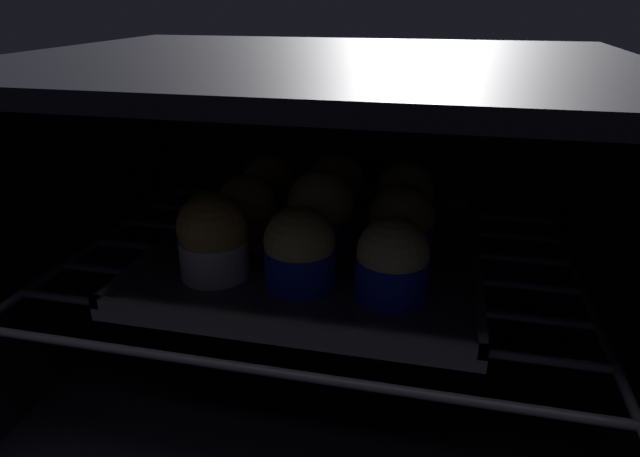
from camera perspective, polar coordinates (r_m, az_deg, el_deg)
oven_cavity at (r=62.67cm, az=0.71°, el=0.76°), size 59.00×47.00×37.00cm
oven_rack at (r=60.30cm, az=-0.17°, el=-3.72°), size 54.80×42.00×0.80cm
baking_tray at (r=60.52cm, az=0.00°, el=-2.47°), size 33.83×33.83×2.20cm
muffin_row0_col0 at (r=54.03cm, az=-11.02°, el=-0.88°), size 6.76×6.76×8.57cm
muffin_row0_col1 at (r=51.32cm, az=-1.87°, el=-2.33°), size 6.72×6.72×7.83cm
muffin_row0_col2 at (r=49.79cm, az=7.50°, el=-3.45°), size 6.70×6.70×7.66cm
muffin_row1_col0 at (r=61.18cm, az=-7.52°, el=1.78°), size 6.70×6.70×7.75cm
muffin_row1_col1 at (r=59.05cm, az=-0.13°, el=1.80°), size 7.11×7.11×8.75cm
muffin_row1_col2 at (r=57.60cm, az=8.38°, el=0.38°), size 6.85×6.85×7.92cm
muffin_row2_col0 at (r=69.08cm, az=-5.29°, el=4.28°), size 6.70×6.70×7.69cm
muffin_row2_col1 at (r=66.68cm, az=1.61°, el=4.08°), size 6.88×6.88×8.41cm
muffin_row2_col2 at (r=65.54cm, az=8.79°, el=3.22°), size 6.72×6.72×7.97cm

